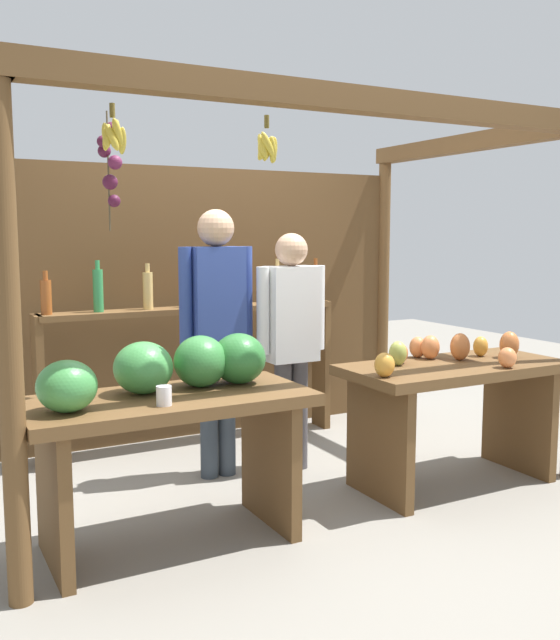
% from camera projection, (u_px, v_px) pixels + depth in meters
% --- Properties ---
extents(ground_plane, '(12.00, 12.00, 0.00)m').
position_uv_depth(ground_plane, '(266.00, 471.00, 4.55)').
color(ground_plane, gray).
rests_on(ground_plane, ground).
extents(market_stall, '(3.39, 2.09, 2.22)m').
position_uv_depth(market_stall, '(233.00, 266.00, 4.79)').
color(market_stall, brown).
rests_on(market_stall, ground).
extents(fruit_counter_left, '(1.37, 0.64, 1.01)m').
position_uv_depth(fruit_counter_left, '(170.00, 407.00, 3.43)').
color(fruit_counter_left, brown).
rests_on(fruit_counter_left, ground).
extents(fruit_counter_right, '(1.38, 0.65, 0.91)m').
position_uv_depth(fruit_counter_right, '(453.00, 391.00, 4.26)').
color(fruit_counter_right, brown).
rests_on(fruit_counter_right, ground).
extents(bottle_shelf_unit, '(2.17, 0.22, 1.34)m').
position_uv_depth(bottle_shelf_unit, '(193.00, 335.00, 5.01)').
color(bottle_shelf_unit, brown).
rests_on(bottle_shelf_unit, ground).
extents(vendor_man, '(0.48, 0.22, 1.66)m').
position_uv_depth(vendor_man, '(217.00, 318.00, 4.34)').
color(vendor_man, '#353F4A').
rests_on(vendor_man, ground).
extents(vendor_woman, '(0.48, 0.21, 1.52)m').
position_uv_depth(vendor_woman, '(291.00, 331.00, 4.48)').
color(vendor_woman, '#4B474B').
rests_on(vendor_woman, ground).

